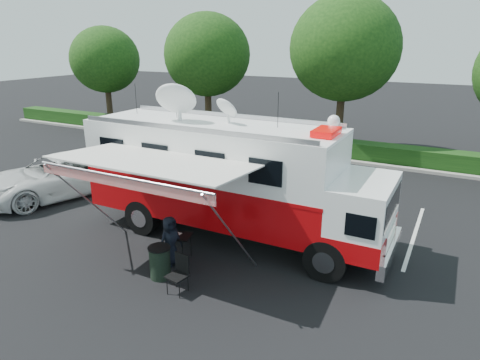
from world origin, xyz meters
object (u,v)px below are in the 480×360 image
object	(u,v)px
command_truck	(231,178)
trash_bin	(160,262)
folding_table	(177,237)
white_suv	(61,195)

from	to	relation	value
command_truck	trash_bin	size ratio (longest dim) A/B	10.83
command_truck	folding_table	distance (m)	2.61
command_truck	folding_table	world-z (taller)	command_truck
white_suv	folding_table	world-z (taller)	white_suv
folding_table	trash_bin	xyz separation A→B (m)	(0.28, -1.21, -0.21)
command_truck	white_suv	distance (m)	8.78
folding_table	trash_bin	size ratio (longest dim) A/B	1.05
command_truck	trash_bin	distance (m)	3.68
white_suv	trash_bin	xyz separation A→B (m)	(8.04, -3.38, 0.48)
white_suv	folding_table	bearing A→B (deg)	4.16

